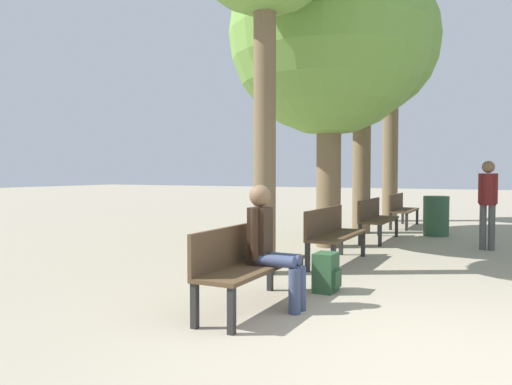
{
  "coord_description": "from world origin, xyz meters",
  "views": [
    {
      "loc": [
        0.47,
        -3.83,
        1.38
      ],
      "look_at": [
        -4.73,
        6.59,
        0.91
      ],
      "focal_mm": 35.0,
      "sensor_mm": 36.0,
      "label": 1
    }
  ],
  "objects_px": {
    "person_seated": "(270,243)",
    "trash_bin": "(436,216)",
    "pedestrian_mid": "(488,199)",
    "bench_row_2": "(375,216)",
    "tree_row_3": "(391,68)",
    "tree_row_2": "(363,43)",
    "tree_row_1": "(329,36)",
    "bench_row_0": "(246,260)",
    "bench_row_1": "(332,231)",
    "bench_row_3": "(401,207)",
    "backpack": "(326,273)"
  },
  "relations": [
    {
      "from": "person_seated",
      "to": "trash_bin",
      "type": "height_order",
      "value": "person_seated"
    },
    {
      "from": "pedestrian_mid",
      "to": "bench_row_2",
      "type": "bearing_deg",
      "value": 170.33
    },
    {
      "from": "tree_row_3",
      "to": "tree_row_2",
      "type": "bearing_deg",
      "value": -90.0
    },
    {
      "from": "tree_row_1",
      "to": "tree_row_3",
      "type": "relative_size",
      "value": 1.03
    },
    {
      "from": "bench_row_0",
      "to": "person_seated",
      "type": "relative_size",
      "value": 1.33
    },
    {
      "from": "bench_row_0",
      "to": "tree_row_3",
      "type": "height_order",
      "value": "tree_row_3"
    },
    {
      "from": "bench_row_1",
      "to": "tree_row_1",
      "type": "distance_m",
      "value": 3.78
    },
    {
      "from": "bench_row_3",
      "to": "trash_bin",
      "type": "relative_size",
      "value": 1.93
    },
    {
      "from": "bench_row_0",
      "to": "trash_bin",
      "type": "height_order",
      "value": "trash_bin"
    },
    {
      "from": "bench_row_3",
      "to": "tree_row_2",
      "type": "distance_m",
      "value": 4.2
    },
    {
      "from": "bench_row_1",
      "to": "bench_row_0",
      "type": "bearing_deg",
      "value": -90.0
    },
    {
      "from": "bench_row_0",
      "to": "bench_row_1",
      "type": "xyz_separation_m",
      "value": [
        0.0,
        2.81,
        0.0
      ]
    },
    {
      "from": "person_seated",
      "to": "tree_row_3",
      "type": "bearing_deg",
      "value": 94.71
    },
    {
      "from": "bench_row_3",
      "to": "person_seated",
      "type": "xyz_separation_m",
      "value": [
        0.22,
        -8.34,
        0.17
      ]
    },
    {
      "from": "bench_row_1",
      "to": "tree_row_1",
      "type": "height_order",
      "value": "tree_row_1"
    },
    {
      "from": "tree_row_1",
      "to": "trash_bin",
      "type": "height_order",
      "value": "tree_row_1"
    },
    {
      "from": "bench_row_2",
      "to": "tree_row_1",
      "type": "distance_m",
      "value": 3.64
    },
    {
      "from": "bench_row_2",
      "to": "person_seated",
      "type": "relative_size",
      "value": 1.33
    },
    {
      "from": "bench_row_2",
      "to": "bench_row_3",
      "type": "xyz_separation_m",
      "value": [
        0.0,
        2.81,
        0.0
      ]
    },
    {
      "from": "bench_row_0",
      "to": "pedestrian_mid",
      "type": "height_order",
      "value": "pedestrian_mid"
    },
    {
      "from": "tree_row_1",
      "to": "bench_row_2",
      "type": "bearing_deg",
      "value": 64.47
    },
    {
      "from": "trash_bin",
      "to": "bench_row_3",
      "type": "bearing_deg",
      "value": 124.73
    },
    {
      "from": "tree_row_3",
      "to": "backpack",
      "type": "xyz_separation_m",
      "value": [
        1.09,
        -8.88,
        -4.08
      ]
    },
    {
      "from": "trash_bin",
      "to": "person_seated",
      "type": "bearing_deg",
      "value": -96.5
    },
    {
      "from": "pedestrian_mid",
      "to": "person_seated",
      "type": "bearing_deg",
      "value": -109.61
    },
    {
      "from": "bench_row_1",
      "to": "trash_bin",
      "type": "relative_size",
      "value": 1.93
    },
    {
      "from": "bench_row_3",
      "to": "tree_row_1",
      "type": "bearing_deg",
      "value": -98.24
    },
    {
      "from": "bench_row_0",
      "to": "person_seated",
      "type": "bearing_deg",
      "value": 22.83
    },
    {
      "from": "bench_row_3",
      "to": "tree_row_1",
      "type": "height_order",
      "value": "tree_row_1"
    },
    {
      "from": "tree_row_1",
      "to": "tree_row_2",
      "type": "height_order",
      "value": "tree_row_2"
    },
    {
      "from": "tree_row_2",
      "to": "bench_row_1",
      "type": "bearing_deg",
      "value": -81.59
    },
    {
      "from": "bench_row_1",
      "to": "bench_row_3",
      "type": "bearing_deg",
      "value": 90.0
    },
    {
      "from": "person_seated",
      "to": "trash_bin",
      "type": "distance_m",
      "value": 6.94
    },
    {
      "from": "tree_row_2",
      "to": "tree_row_3",
      "type": "bearing_deg",
      "value": 90.0
    },
    {
      "from": "bench_row_3",
      "to": "person_seated",
      "type": "bearing_deg",
      "value": -88.46
    },
    {
      "from": "bench_row_1",
      "to": "bench_row_2",
      "type": "height_order",
      "value": "same"
    },
    {
      "from": "tree_row_2",
      "to": "trash_bin",
      "type": "relative_size",
      "value": 6.99
    },
    {
      "from": "bench_row_0",
      "to": "bench_row_1",
      "type": "height_order",
      "value": "same"
    },
    {
      "from": "tree_row_3",
      "to": "person_seated",
      "type": "distance_m",
      "value": 10.5
    },
    {
      "from": "bench_row_2",
      "to": "trash_bin",
      "type": "height_order",
      "value": "trash_bin"
    },
    {
      "from": "bench_row_0",
      "to": "bench_row_3",
      "type": "distance_m",
      "value": 8.44
    },
    {
      "from": "tree_row_1",
      "to": "tree_row_3",
      "type": "height_order",
      "value": "tree_row_1"
    },
    {
      "from": "bench_row_3",
      "to": "backpack",
      "type": "height_order",
      "value": "bench_row_3"
    },
    {
      "from": "bench_row_0",
      "to": "bench_row_2",
      "type": "bearing_deg",
      "value": 90.0
    },
    {
      "from": "tree_row_2",
      "to": "trash_bin",
      "type": "height_order",
      "value": "tree_row_2"
    },
    {
      "from": "backpack",
      "to": "trash_bin",
      "type": "bearing_deg",
      "value": 85.17
    },
    {
      "from": "person_seated",
      "to": "tree_row_1",
      "type": "bearing_deg",
      "value": 100.63
    },
    {
      "from": "bench_row_3",
      "to": "tree_row_2",
      "type": "bearing_deg",
      "value": -109.24
    },
    {
      "from": "tree_row_1",
      "to": "tree_row_2",
      "type": "distance_m",
      "value": 2.4
    },
    {
      "from": "bench_row_3",
      "to": "tree_row_1",
      "type": "relative_size",
      "value": 0.29
    }
  ]
}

